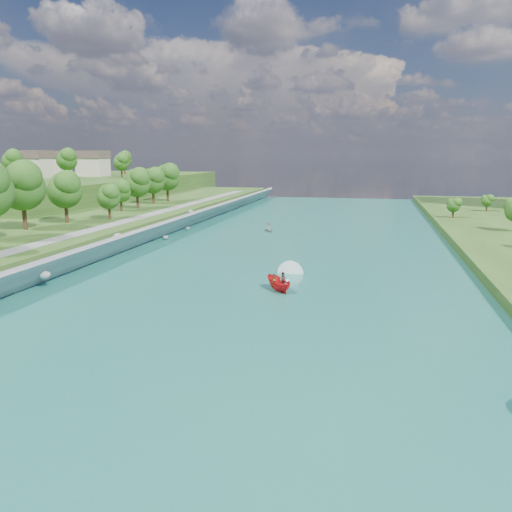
# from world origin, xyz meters

# --- Properties ---
(ground) EXTENTS (260.00, 260.00, 0.00)m
(ground) POSITION_xyz_m (0.00, 0.00, 0.00)
(ground) COLOR #2D5119
(ground) RESTS_ON ground
(river_water) EXTENTS (55.00, 240.00, 0.10)m
(river_water) POSITION_xyz_m (0.00, 20.00, 0.05)
(river_water) COLOR #185C4E
(river_water) RESTS_ON ground
(ridge_west) EXTENTS (60.00, 120.00, 9.00)m
(ridge_west) POSITION_xyz_m (-82.50, 95.00, 4.50)
(ridge_west) COLOR #2D5119
(ridge_west) RESTS_ON ground
(riprap_bank) EXTENTS (3.75, 236.00, 4.05)m
(riprap_bank) POSITION_xyz_m (-25.86, 19.20, 1.81)
(riprap_bank) COLOR slate
(riprap_bank) RESTS_ON ground
(riverside_path) EXTENTS (3.00, 200.00, 0.10)m
(riverside_path) POSITION_xyz_m (-32.50, 20.00, 3.55)
(riverside_path) COLOR gray
(riverside_path) RESTS_ON berm_west
(ridge_houses) EXTENTS (29.50, 29.50, 8.40)m
(ridge_houses) POSITION_xyz_m (-88.67, 100.00, 13.31)
(ridge_houses) COLOR beige
(ridge_houses) RESTS_ON ridge_west
(trees_ridge) EXTENTS (23.71, 58.93, 10.46)m
(trees_ridge) POSITION_xyz_m (-74.81, 91.91, 13.86)
(trees_ridge) COLOR #1A5416
(trees_ridge) RESTS_ON ridge_west
(motorboat) EXTENTS (4.21, 19.18, 2.16)m
(motorboat) POSITION_xyz_m (3.07, 7.88, 0.91)
(motorboat) COLOR red
(motorboat) RESTS_ON river_water
(raft) EXTENTS (3.27, 3.62, 1.73)m
(raft) POSITION_xyz_m (-7.75, 52.56, 0.49)
(raft) COLOR #979A9F
(raft) RESTS_ON river_water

